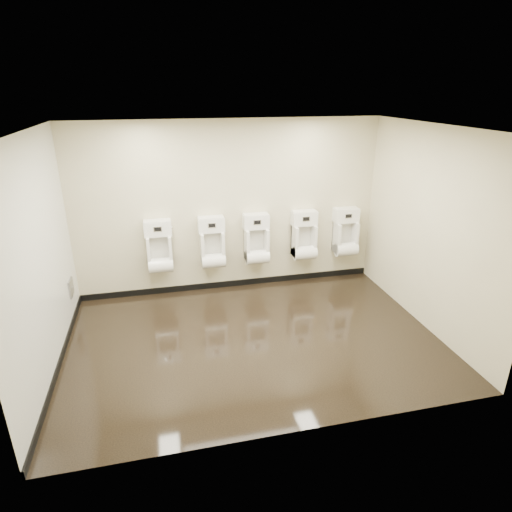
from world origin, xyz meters
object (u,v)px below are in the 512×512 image
Objects in this scene: urinal_0 at (160,250)px; urinal_2 at (256,242)px; urinal_1 at (212,246)px; urinal_4 at (346,235)px; urinal_3 at (304,239)px; access_panel at (71,287)px.

urinal_0 and urinal_2 have the same top height.
urinal_1 is 2.34m from urinal_4.
urinal_3 is 1.00× the size of urinal_4.
access_panel is 1.41m from urinal_0.
urinal_4 is at bearing 0.00° from urinal_3.
urinal_3 and urinal_4 have the same top height.
urinal_3 is 0.76m from urinal_4.
urinal_4 is at bearing 0.00° from urinal_0.
urinal_0 is 1.58m from urinal_2.
urinal_0 is 3.18m from urinal_4.
urinal_0 is 0.84m from urinal_1.
urinal_0 is 1.00× the size of urinal_4.
urinal_3 is (3.73, 0.40, 0.32)m from access_panel.
access_panel is 0.31× the size of urinal_2.
urinal_1 and urinal_2 have the same top height.
urinal_4 is (2.34, 0.00, 0.00)m from urinal_1.
access_panel is 3.77m from urinal_3.
urinal_1 is at bearing 10.65° from access_panel.
access_panel is 2.94m from urinal_2.
urinal_1 and urinal_3 have the same top height.
urinal_0 is at bearing 180.00° from urinal_3.
urinal_2 is 1.00× the size of urinal_4.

